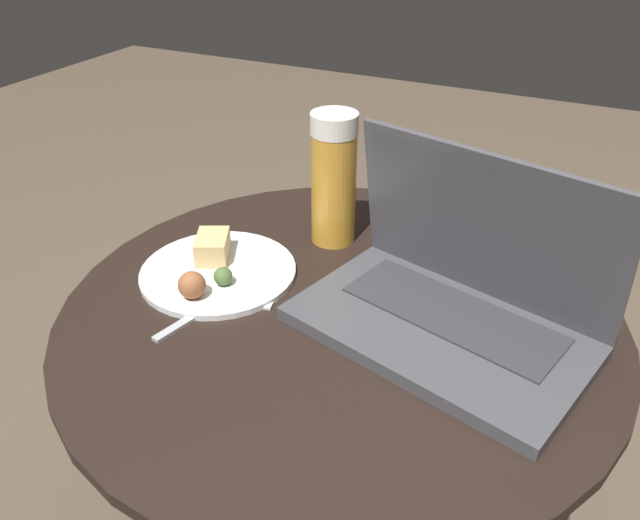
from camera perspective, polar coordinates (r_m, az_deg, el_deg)
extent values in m
cylinder|color=black|center=(1.05, 1.53, -17.06)|extent=(0.08, 0.08, 0.54)
cylinder|color=black|center=(0.86, 1.79, -4.71)|extent=(0.76, 0.76, 0.02)
cube|color=white|center=(0.91, -8.53, -1.62)|extent=(0.19, 0.15, 0.00)
cube|color=#47474C|center=(0.80, 10.73, -6.45)|extent=(0.40, 0.30, 0.02)
cube|color=#333338|center=(0.82, 11.97, -4.80)|extent=(0.30, 0.17, 0.00)
cube|color=#47474C|center=(0.81, 14.81, 2.91)|extent=(0.36, 0.14, 0.21)
cube|color=silver|center=(0.81, 14.71, 2.80)|extent=(0.33, 0.12, 0.19)
cylinder|color=gold|center=(0.96, 1.25, 6.52)|extent=(0.07, 0.07, 0.18)
cylinder|color=white|center=(0.92, 1.32, 12.36)|extent=(0.07, 0.07, 0.03)
cylinder|color=white|center=(0.92, -9.27, -1.06)|extent=(0.23, 0.23, 0.01)
cube|color=#DBB775|center=(0.94, -9.80, 1.19)|extent=(0.07, 0.08, 0.04)
sphere|color=#9E5B38|center=(0.86, -11.63, -2.25)|extent=(0.04, 0.04, 0.04)
sphere|color=#4C6B33|center=(0.88, -8.86, -1.48)|extent=(0.03, 0.03, 0.03)
cube|color=#B2B2B7|center=(0.84, -11.73, -5.24)|extent=(0.04, 0.12, 0.00)
cube|color=#B2B2B7|center=(0.88, -7.60, -2.74)|extent=(0.04, 0.05, 0.00)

